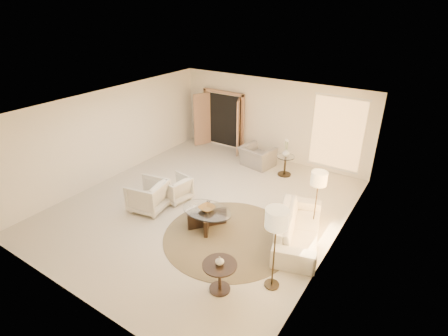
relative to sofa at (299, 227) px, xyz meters
The scene contains 18 objects.
room 2.95m from the sofa, behind, with size 7.04×8.04×2.83m.
windows_right 1.22m from the sofa, ahead, with size 0.10×6.40×2.40m, color #EBAD5E, non-canonical shape.
window_back_corner 4.12m from the sofa, 96.55° to the left, with size 1.70×0.10×2.40m, color #EBAD5E, non-canonical shape.
curtains_right 1.53m from the sofa, 57.62° to the left, with size 0.06×5.20×2.60m, color beige, non-canonical shape.
french_doors 6.07m from the sofa, 140.52° to the left, with size 1.95×0.66×2.16m.
area_rug 1.67m from the sofa, 150.56° to the right, with size 3.14×3.14×0.01m, color #3F3220.
sofa is the anchor object (origin of this frame).
armchair_left 3.63m from the sofa, behind, with size 0.74×0.70×0.76m, color silver.
armchair_right 4.01m from the sofa, 166.42° to the right, with size 0.89×0.84×0.92m, color silver.
accent_chair 4.15m from the sofa, 131.67° to the left, with size 1.05×0.68×0.92m, color gray.
coffee_table 2.23m from the sofa, 160.90° to the right, with size 1.40×1.40×0.49m.
end_table 2.42m from the sofa, 105.89° to the right, with size 0.67×0.67×0.63m.
side_table 3.42m from the sofa, 119.50° to the left, with size 0.57×0.57×0.66m.
floor_lamp_near 1.18m from the sofa, 76.96° to the left, with size 0.38×0.38×1.57m.
floor_lamp_far 2.04m from the sofa, 85.03° to the right, with size 0.43×0.43×1.78m.
bowl 2.24m from the sofa, 160.90° to the right, with size 0.38×0.38×0.09m, color brown.
end_vase 2.44m from the sofa, 105.89° to the right, with size 0.17×0.17×0.18m, color silver.
side_vase 3.44m from the sofa, 119.50° to the left, with size 0.24×0.24×0.25m, color silver.
Camera 1 is at (4.98, -6.60, 5.15)m, focal length 28.00 mm.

